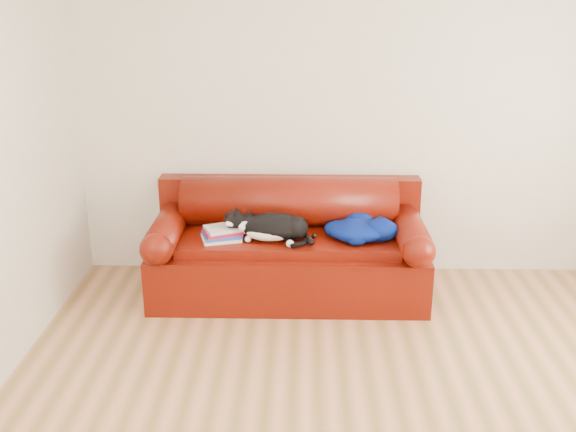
% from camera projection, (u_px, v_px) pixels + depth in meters
% --- Properties ---
extents(ground, '(4.50, 4.50, 0.00)m').
position_uv_depth(ground, '(373.00, 406.00, 3.93)').
color(ground, brown).
rests_on(ground, ground).
extents(room_shell, '(4.52, 4.02, 2.61)m').
position_uv_depth(room_shell, '(411.00, 123.00, 3.39)').
color(room_shell, beige).
rests_on(room_shell, ground).
extents(sofa_base, '(2.10, 0.90, 0.50)m').
position_uv_depth(sofa_base, '(288.00, 265.00, 5.27)').
color(sofa_base, '#410602').
rests_on(sofa_base, ground).
extents(sofa_back, '(2.10, 1.01, 0.88)m').
position_uv_depth(sofa_back, '(289.00, 218.00, 5.40)').
color(sofa_back, '#410602').
rests_on(sofa_back, ground).
extents(book_stack, '(0.33, 0.29, 0.10)m').
position_uv_depth(book_stack, '(222.00, 233.00, 5.06)').
color(book_stack, '#EBE6CB').
rests_on(book_stack, sofa_base).
extents(cat, '(0.70, 0.35, 0.26)m').
position_uv_depth(cat, '(273.00, 228.00, 5.03)').
color(cat, black).
rests_on(cat, sofa_base).
extents(blanket, '(0.60, 0.48, 0.17)m').
position_uv_depth(blanket, '(360.00, 229.00, 5.09)').
color(blanket, '#020D4E').
rests_on(blanket, sofa_base).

